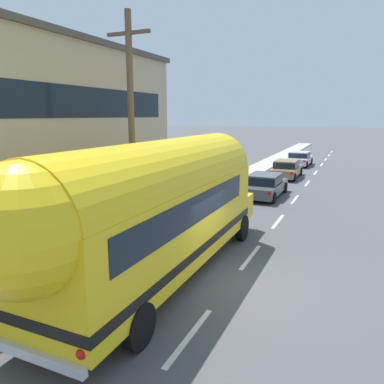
% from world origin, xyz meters
% --- Properties ---
extents(ground_plane, '(300.00, 300.00, 0.00)m').
position_xyz_m(ground_plane, '(0.00, 0.00, 0.00)').
color(ground_plane, '#4C4C4F').
extents(lane_markings, '(4.06, 80.00, 0.01)m').
position_xyz_m(lane_markings, '(-2.77, 12.85, 0.00)').
color(lane_markings, silver).
rests_on(lane_markings, ground).
extents(sidewalk_slab, '(2.09, 90.00, 0.15)m').
position_xyz_m(sidewalk_slab, '(-4.97, 10.00, 0.07)').
color(sidewalk_slab, '#ADA89E').
rests_on(sidewalk_slab, ground).
extents(utility_pole, '(1.80, 0.24, 8.50)m').
position_xyz_m(utility_pole, '(-4.82, 2.33, 4.42)').
color(utility_pole, brown).
rests_on(utility_pole, ground).
extents(painted_bus, '(2.61, 11.98, 4.12)m').
position_xyz_m(painted_bus, '(-1.96, -0.96, 2.30)').
color(painted_bus, yellow).
rests_on(painted_bus, ground).
extents(car_lead, '(2.07, 4.67, 1.37)m').
position_xyz_m(car_lead, '(-1.84, 11.90, 0.74)').
color(car_lead, '#474C51').
rests_on(car_lead, ground).
extents(car_second, '(1.95, 4.57, 1.37)m').
position_xyz_m(car_second, '(-1.85, 19.32, 0.74)').
color(car_second, olive).
rests_on(car_second, ground).
extents(car_third, '(2.11, 4.48, 1.37)m').
position_xyz_m(car_third, '(-1.95, 26.90, 0.73)').
color(car_third, silver).
rests_on(car_third, ground).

